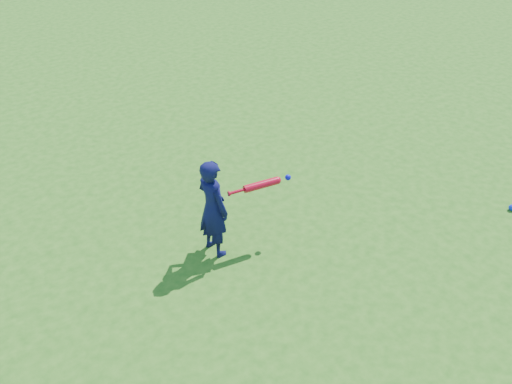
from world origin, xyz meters
The scene contains 4 objects.
ground centered at (0.00, 0.00, 0.00)m, with size 80.00×80.00×0.00m, color #2B6818.
child centered at (-0.11, -0.05, 0.57)m, with size 0.41×0.27×1.14m, color #0E0F42.
ground_ball_blue centered at (3.14, -1.56, 0.04)m, with size 0.07×0.07×0.07m, color #0D2BE7.
bat_swing centered at (0.44, -0.20, 0.73)m, with size 0.73×0.19×0.08m.
Camera 1 is at (-2.60, -4.15, 4.06)m, focal length 40.00 mm.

